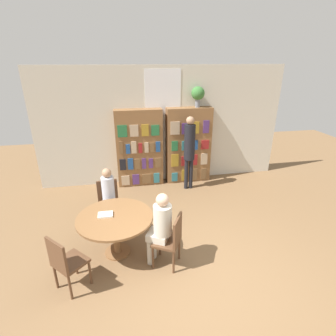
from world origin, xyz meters
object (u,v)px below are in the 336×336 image
(bookshelf_left, at_px, (140,148))
(seated_reader_right, at_px, (160,224))
(flower_vase, at_px, (198,94))
(chair_far_side, at_px, (171,238))
(reading_table, at_px, (115,222))
(chair_near_camera, at_px, (65,261))
(bookshelf_right, at_px, (188,146))
(chair_left_side, at_px, (109,200))
(seated_reader_left, at_px, (109,196))
(librarian_standing, at_px, (189,146))

(bookshelf_left, relative_size, seated_reader_right, 1.56)
(flower_vase, distance_m, chair_far_side, 3.84)
(reading_table, distance_m, seated_reader_right, 0.80)
(reading_table, distance_m, chair_near_camera, 0.97)
(bookshelf_left, xyz_separation_m, bookshelf_right, (1.29, 0.00, 0.00))
(bookshelf_left, relative_size, reading_table, 1.59)
(chair_left_side, xyz_separation_m, seated_reader_left, (0.03, -0.18, 0.19))
(seated_reader_right, height_order, librarian_standing, librarian_standing)
(chair_far_side, xyz_separation_m, seated_reader_left, (-0.96, 1.22, 0.19))
(flower_vase, xyz_separation_m, chair_near_camera, (-2.83, -3.36, -1.80))
(flower_vase, height_order, chair_near_camera, flower_vase)
(bookshelf_left, distance_m, chair_far_side, 3.18)
(chair_near_camera, relative_size, seated_reader_right, 0.71)
(reading_table, relative_size, seated_reader_left, 1.00)
(bookshelf_right, bearing_deg, seated_reader_left, -136.92)
(bookshelf_left, distance_m, chair_left_side, 1.96)
(bookshelf_right, height_order, seated_reader_right, bookshelf_right)
(librarian_standing, bearing_deg, flower_vase, 58.34)
(bookshelf_left, distance_m, reading_table, 2.78)
(bookshelf_left, bearing_deg, bookshelf_right, 0.01)
(flower_vase, relative_size, reading_table, 0.41)
(chair_far_side, height_order, seated_reader_right, seated_reader_right)
(bookshelf_right, distance_m, chair_far_side, 3.35)
(chair_left_side, bearing_deg, chair_far_side, 117.00)
(librarian_standing, bearing_deg, seated_reader_left, -143.95)
(bookshelf_left, height_order, flower_vase, flower_vase)
(reading_table, bearing_deg, chair_left_side, 98.20)
(seated_reader_left, bearing_deg, chair_left_side, -90.00)
(chair_near_camera, bearing_deg, bookshelf_right, 97.77)
(bookshelf_right, bearing_deg, seated_reader_right, -112.06)
(bookshelf_left, height_order, bookshelf_right, same)
(chair_left_side, xyz_separation_m, librarian_standing, (1.96, 1.23, 0.63))
(seated_reader_right, bearing_deg, seated_reader_left, 63.17)
(chair_far_side, bearing_deg, librarian_standing, 7.49)
(bookshelf_left, bearing_deg, seated_reader_left, -111.42)
(bookshelf_right, relative_size, flower_vase, 3.91)
(seated_reader_left, height_order, seated_reader_right, seated_reader_right)
(chair_near_camera, height_order, librarian_standing, librarian_standing)
(seated_reader_left, distance_m, seated_reader_right, 1.40)
(reading_table, relative_size, chair_left_side, 1.38)
(bookshelf_left, height_order, chair_near_camera, bookshelf_left)
(chair_left_side, relative_size, librarian_standing, 0.49)
(flower_vase, relative_size, chair_far_side, 0.56)
(chair_left_side, xyz_separation_m, seated_reader_right, (0.84, -1.32, 0.23))
(reading_table, bearing_deg, chair_near_camera, -135.80)
(bookshelf_right, xyz_separation_m, flower_vase, (0.21, 0.00, 1.32))
(flower_vase, xyz_separation_m, reading_table, (-2.14, -2.69, -1.70))
(seated_reader_right, bearing_deg, chair_far_side, -90.00)
(flower_vase, height_order, seated_reader_left, flower_vase)
(chair_far_side, bearing_deg, reading_table, 90.00)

